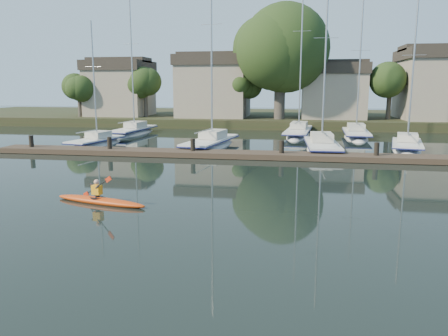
% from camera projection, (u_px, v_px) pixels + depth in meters
% --- Properties ---
extents(ground, '(160.00, 160.00, 0.00)m').
position_uv_depth(ground, '(184.00, 220.00, 15.74)').
color(ground, black).
rests_on(ground, ground).
extents(kayak, '(4.36, 1.59, 1.39)m').
position_uv_depth(kayak, '(100.00, 199.00, 17.90)').
color(kayak, '#D04710').
rests_on(kayak, ground).
extents(dock, '(34.00, 2.00, 1.80)m').
position_uv_depth(dock, '(236.00, 154.00, 29.28)').
color(dock, '#403124').
rests_on(dock, ground).
extents(sailboat_0, '(3.19, 7.07, 10.84)m').
position_uv_depth(sailboat_0, '(96.00, 148.00, 35.17)').
color(sailboat_0, silver).
rests_on(sailboat_0, ground).
extents(sailboat_2, '(3.72, 9.84, 15.90)m').
position_uv_depth(sailboat_2, '(211.00, 150.00, 34.07)').
color(sailboat_2, silver).
rests_on(sailboat_2, ground).
extents(sailboat_3, '(2.61, 8.77, 14.00)m').
position_uv_depth(sailboat_3, '(322.00, 154.00, 32.08)').
color(sailboat_3, silver).
rests_on(sailboat_3, ground).
extents(sailboat_4, '(3.53, 7.39, 12.07)m').
position_uv_depth(sailboat_4, '(406.00, 153.00, 32.52)').
color(sailboat_4, silver).
rests_on(sailboat_4, ground).
extents(sailboat_5, '(2.83, 9.13, 14.88)m').
position_uv_depth(sailboat_5, '(134.00, 136.00, 43.18)').
color(sailboat_5, silver).
rests_on(sailboat_5, ground).
extents(sailboat_6, '(3.15, 10.61, 16.62)m').
position_uv_depth(sailboat_6, '(298.00, 138.00, 41.95)').
color(sailboat_6, silver).
rests_on(sailboat_6, ground).
extents(sailboat_7, '(2.62, 8.53, 13.60)m').
position_uv_depth(sailboat_7, '(356.00, 140.00, 40.24)').
color(sailboat_7, silver).
rests_on(sailboat_7, ground).
extents(shore, '(90.00, 25.25, 12.75)m').
position_uv_depth(shore, '(278.00, 98.00, 53.93)').
color(shore, '#222D16').
rests_on(shore, ground).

